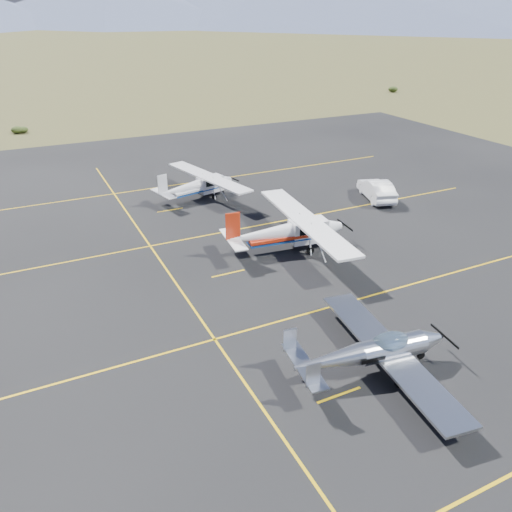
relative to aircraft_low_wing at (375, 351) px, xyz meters
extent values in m
plane|color=#383D1C|center=(0.92, 2.86, -0.97)|extent=(1600.00, 1600.00, 0.00)
cube|color=black|center=(0.92, 9.86, -0.97)|extent=(72.00, 72.00, 0.02)
cube|color=silver|center=(0.69, -0.09, -0.20)|extent=(2.66, 9.38, 0.12)
ellipsoid|color=#99BFD8|center=(0.69, -0.09, 0.30)|extent=(1.80, 1.17, 0.84)
cube|color=silver|center=(-3.09, 0.40, 0.09)|extent=(1.11, 3.16, 0.06)
cube|color=silver|center=(-3.39, -0.71, 0.55)|extent=(0.57, 0.13, 1.03)
cube|color=silver|center=(-3.10, 1.54, 0.55)|extent=(0.57, 0.13, 1.03)
cylinder|color=black|center=(2.32, -0.30, -0.79)|extent=(0.36, 0.14, 0.35)
cylinder|color=black|center=(0.32, -1.29, -0.75)|extent=(0.42, 0.16, 0.41)
cylinder|color=black|center=(0.64, 1.16, -0.75)|extent=(0.42, 0.16, 0.41)
cube|color=white|center=(3.82, 11.51, 0.13)|extent=(2.39, 1.43, 1.40)
cube|color=white|center=(3.62, 11.53, 0.85)|extent=(2.82, 11.50, 0.14)
cube|color=black|center=(3.82, 11.51, 0.42)|extent=(1.78, 1.40, 0.57)
cube|color=red|center=(2.49, 11.65, 0.02)|extent=(5.28, 1.76, 0.19)
cube|color=red|center=(-1.01, 12.03, 1.11)|extent=(0.88, 0.17, 1.66)
cube|color=white|center=(-1.01, 12.03, 0.28)|extent=(1.13, 3.38, 0.06)
cylinder|color=black|center=(5.16, 11.36, -0.77)|extent=(0.38, 0.14, 0.37)
cylinder|color=black|center=(3.40, 10.46, -0.73)|extent=(0.47, 0.18, 0.46)
cylinder|color=black|center=(3.63, 12.62, -0.73)|extent=(0.47, 0.18, 0.46)
cube|color=silver|center=(1.83, 23.15, -0.02)|extent=(2.15, 1.45, 1.21)
cube|color=silver|center=(1.66, 23.10, 0.61)|extent=(3.59, 9.91, 0.13)
cube|color=black|center=(1.83, 23.15, 0.23)|extent=(1.64, 1.36, 0.49)
cube|color=silver|center=(0.70, 22.88, -0.11)|extent=(4.60, 2.04, 0.16)
cube|color=silver|center=(-2.27, 22.19, 0.83)|extent=(0.76, 0.23, 1.43)
cube|color=silver|center=(-2.27, 22.19, 0.11)|extent=(1.31, 2.94, 0.05)
cylinder|color=black|center=(2.96, 23.41, -0.80)|extent=(0.33, 0.16, 0.32)
cylinder|color=black|center=(1.78, 22.17, -0.76)|extent=(0.41, 0.20, 0.39)
cylinder|color=black|center=(1.35, 24.00, -0.76)|extent=(0.41, 0.20, 0.39)
imported|color=white|center=(13.21, 16.66, -0.18)|extent=(3.04, 5.02, 1.56)
camera|label=1|loc=(-11.50, -12.63, 12.50)|focal=35.00mm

